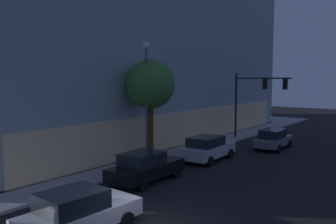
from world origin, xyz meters
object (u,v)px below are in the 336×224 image
Objects in this scene: sidewalk_tree at (150,85)px; car_white at (78,212)px; modern_building at (93,50)px; street_lamp_sidewalk at (146,88)px; car_silver at (208,148)px; car_black at (145,167)px; car_grey at (273,139)px; traffic_light_far_corner at (256,92)px.

car_white is (-9.92, -4.95, -4.36)m from sidewalk_tree.
modern_building is 5.45× the size of sidewalk_tree.
modern_building is 4.73× the size of street_lamp_sidewalk.
car_white is 13.05m from car_silver.
modern_building is at bearing 60.80° from street_lamp_sidewalk.
street_lamp_sidewalk is 1.62× the size of car_black.
modern_building reaches higher than car_grey.
traffic_light_far_corner is at bearing 46.08° from car_grey.
street_lamp_sidewalk reaches higher than traffic_light_far_corner.
traffic_light_far_corner reaches higher than car_silver.
car_white reaches higher than car_grey.
car_grey is (2.49, -18.33, -7.67)m from modern_building.
car_black is 1.12× the size of car_grey.
traffic_light_far_corner is at bearing 7.44° from car_white.
car_silver is at bearing 10.26° from car_white.
car_black is 6.42m from car_silver.
sidewalk_tree is at bearing 170.15° from traffic_light_far_corner.
traffic_light_far_corner is (5.06, -15.66, -4.12)m from modern_building.
traffic_light_far_corner is 12.23m from sidewalk_tree.
car_white is 0.96× the size of car_black.
sidewalk_tree is at bearing 23.75° from street_lamp_sidewalk.
car_white is at bearing -172.56° from traffic_light_far_corner.
modern_building is at bearing 62.82° from sidewalk_tree.
sidewalk_tree is 1.58× the size of car_grey.
car_grey is (9.46, -4.75, -4.37)m from sidewalk_tree.
car_silver is 6.87m from car_grey.
car_white is at bearing -153.47° from sidewalk_tree.
car_white is at bearing -159.61° from car_black.
street_lamp_sidewalk reaches higher than car_black.
traffic_light_far_corner reaches higher than car_white.
sidewalk_tree is at bearing 36.24° from car_black.
street_lamp_sidewalk is at bearing -156.25° from sidewalk_tree.
car_black is at bearing 179.45° from car_silver.
sidewalk_tree reaches higher than traffic_light_far_corner.
traffic_light_far_corner is at bearing -72.10° from modern_building.
sidewalk_tree is 5.84m from car_silver.
street_lamp_sidewalk is 1.68× the size of car_white.
traffic_light_far_corner is 1.24× the size of car_silver.
sidewalk_tree is 11.45m from car_grey.
car_grey is (19.38, 0.20, -0.01)m from car_white.
modern_building is 26.21m from car_white.
modern_building reaches higher than sidewalk_tree.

